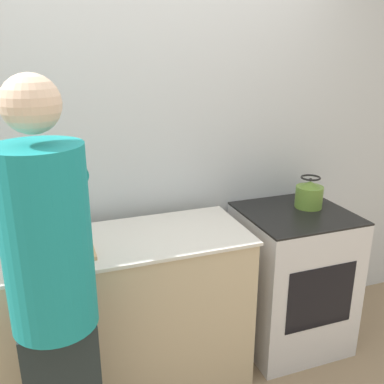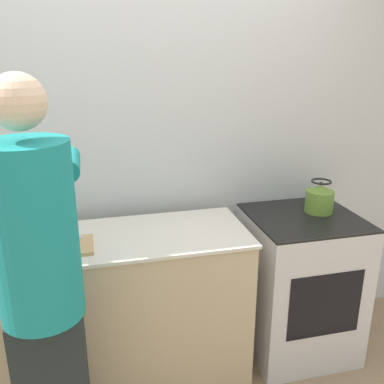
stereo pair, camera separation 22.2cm
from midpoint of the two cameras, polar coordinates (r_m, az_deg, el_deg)
wall_back at (r=2.62m, az=-3.40°, el=5.54°), size 8.00×0.05×2.60m
counter at (r=2.54m, az=-9.88°, el=-15.87°), size 1.69×0.58×0.93m
oven at (r=2.90m, az=16.26°, el=-11.73°), size 0.65×0.63×0.93m
person at (r=1.82m, az=-16.15°, el=-11.78°), size 0.37×0.61×1.82m
cutting_board at (r=2.23m, az=-14.65°, el=-7.25°), size 0.34×0.23×0.02m
knife at (r=2.25m, az=-14.81°, el=-6.70°), size 0.24×0.14×0.01m
kettle at (r=2.77m, az=18.88°, el=-0.89°), size 0.17×0.17×0.20m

